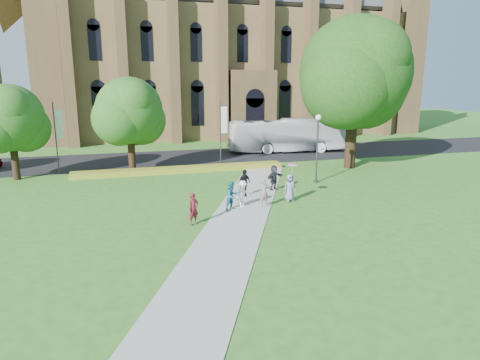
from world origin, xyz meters
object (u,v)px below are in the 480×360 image
object	(u,v)px
streetlamp	(317,140)
pedestrian_0	(193,209)
large_tree	(355,73)
tour_coach	(287,135)

from	to	relation	value
streetlamp	pedestrian_0	xyz separation A→B (m)	(-10.83, -7.27, -2.38)
large_tree	tour_coach	xyz separation A→B (m)	(-2.15, 9.71, -6.53)
streetlamp	tour_coach	distance (m)	14.67
tour_coach	pedestrian_0	world-z (taller)	tour_coach
pedestrian_0	tour_coach	bearing A→B (deg)	29.50
streetlamp	large_tree	bearing A→B (deg)	39.29
streetlamp	large_tree	size ratio (longest dim) A/B	0.40
streetlamp	large_tree	xyz separation A→B (m)	(5.50, 4.50, 5.07)
pedestrian_0	streetlamp	bearing A→B (deg)	6.79
streetlamp	tour_coach	bearing A→B (deg)	76.72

